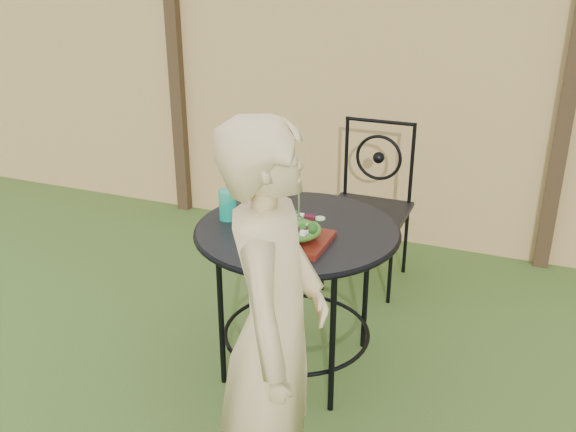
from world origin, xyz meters
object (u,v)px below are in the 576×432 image
Objects in this scene: salad_plate at (296,240)px; diner at (274,332)px; patio_table at (297,255)px; patio_chair at (370,200)px.

diner is at bearing -74.81° from salad_plate.
patio_table is 1.00m from patio_chair.
patio_table is 0.97× the size of patio_chair.
salad_plate is (-0.02, -1.14, 0.23)m from patio_chair.
patio_chair reaches higher than patio_table.
patio_chair is at bearing 88.86° from salad_plate.
patio_chair is 3.52× the size of salad_plate.
salad_plate is (-0.18, 0.66, 0.01)m from diner.
salad_plate is at bearing 2.88° from diner.
patio_chair is 1.16m from salad_plate.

